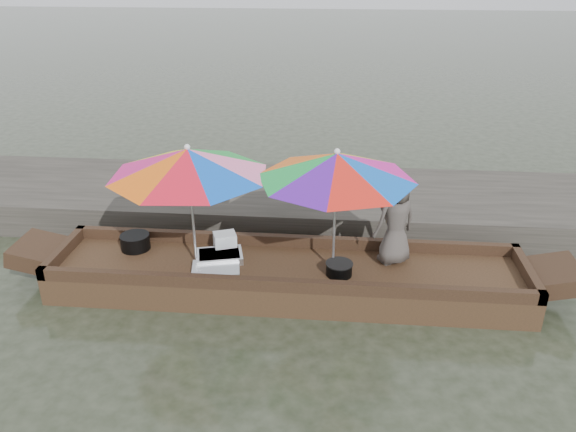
# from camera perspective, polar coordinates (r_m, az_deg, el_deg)

# --- Properties ---
(water) EXTENTS (80.00, 80.00, 0.00)m
(water) POSITION_cam_1_polar(r_m,az_deg,el_deg) (7.18, -0.07, -7.58)
(water) COLOR black
(water) RESTS_ON ground
(dock) EXTENTS (22.00, 2.20, 0.50)m
(dock) POSITION_cam_1_polar(r_m,az_deg,el_deg) (9.00, 1.21, 1.33)
(dock) COLOR #2D2B26
(dock) RESTS_ON ground
(boat_hull) EXTENTS (5.87, 1.20, 0.35)m
(boat_hull) POSITION_cam_1_polar(r_m,az_deg,el_deg) (7.09, -0.07, -6.39)
(boat_hull) COLOR black
(boat_hull) RESTS_ON water
(cooking_pot) EXTENTS (0.38, 0.38, 0.20)m
(cooking_pot) POSITION_cam_1_polar(r_m,az_deg,el_deg) (7.63, -15.26, -2.55)
(cooking_pot) COLOR black
(cooking_pot) RESTS_ON boat_hull
(tray_crayfish) EXTENTS (0.66, 0.53, 0.09)m
(tray_crayfish) POSITION_cam_1_polar(r_m,az_deg,el_deg) (7.19, -6.98, -4.09)
(tray_crayfish) COLOR silver
(tray_crayfish) RESTS_ON boat_hull
(tray_scallop) EXTENTS (0.64, 0.49, 0.06)m
(tray_scallop) POSITION_cam_1_polar(r_m,az_deg,el_deg) (6.95, -7.34, -5.38)
(tray_scallop) COLOR silver
(tray_scallop) RESTS_ON boat_hull
(charcoal_grill) EXTENTS (0.31, 0.31, 0.15)m
(charcoal_grill) POSITION_cam_1_polar(r_m,az_deg,el_deg) (6.83, 5.21, -5.42)
(charcoal_grill) COLOR black
(charcoal_grill) RESTS_ON boat_hull
(supply_bag) EXTENTS (0.34, 0.30, 0.26)m
(supply_bag) POSITION_cam_1_polar(r_m,az_deg,el_deg) (7.33, -6.41, -2.69)
(supply_bag) COLOR silver
(supply_bag) RESTS_ON boat_hull
(vendor) EXTENTS (0.66, 0.59, 1.14)m
(vendor) POSITION_cam_1_polar(r_m,az_deg,el_deg) (6.98, 10.87, -0.47)
(vendor) COLOR #49433F
(vendor) RESTS_ON boat_hull
(umbrella_bow) EXTENTS (2.41, 2.41, 1.55)m
(umbrella_bow) POSITION_cam_1_polar(r_m,az_deg,el_deg) (6.84, -9.74, 0.97)
(umbrella_bow) COLOR pink
(umbrella_bow) RESTS_ON boat_hull
(umbrella_stern) EXTENTS (2.01, 2.01, 1.55)m
(umbrella_stern) POSITION_cam_1_polar(r_m,az_deg,el_deg) (6.62, 4.78, 0.43)
(umbrella_stern) COLOR #E51499
(umbrella_stern) RESTS_ON boat_hull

